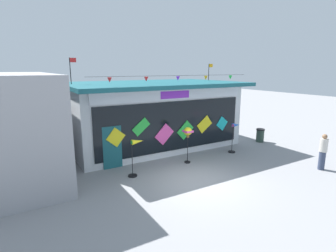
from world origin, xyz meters
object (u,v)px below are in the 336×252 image
Objects in this scene: kite_shop_building at (150,113)px; wind_spinner_left at (188,134)px; wind_spinner_far_left at (136,150)px; trash_bin at (260,135)px; wind_spinner_center_left at (234,133)px; person_near_camera at (323,151)px.

wind_spinner_left is at bearing -89.53° from kite_shop_building.
kite_shop_building reaches higher than wind_spinner_far_left.
wind_spinner_far_left is (-2.79, -4.16, -0.75)m from kite_shop_building.
trash_bin is at bearing 7.71° from wind_spinner_left.
kite_shop_building is 5.09m from wind_spinner_center_left.
kite_shop_building is 7.09m from trash_bin.
wind_spinner_center_left is at bearing 2.06° from wind_spinner_left.
kite_shop_building is 5.06m from wind_spinner_far_left.
wind_spinner_far_left is at bearing -176.91° from wind_spinner_center_left.
wind_spinner_far_left is 2.85m from wind_spinner_left.
wind_spinner_far_left is at bearing -143.20° from person_near_camera.
person_near_camera is at bearing -105.98° from trash_bin.
trash_bin is at bearing 6.64° from wind_spinner_far_left.
kite_shop_building is at bearing -175.80° from person_near_camera.
trash_bin is at bearing 13.67° from wind_spinner_center_left.
person_near_camera is (4.82, -3.86, -0.59)m from wind_spinner_left.
person_near_camera is 2.00× the size of trash_bin.
person_near_camera is at bearing -25.57° from wind_spinner_far_left.
wind_spinner_center_left reaches higher than trash_bin.
trash_bin is (2.96, 0.72, -0.64)m from wind_spinner_center_left.
wind_spinner_center_left is (3.21, 0.12, -0.42)m from wind_spinner_left.
kite_shop_building reaches higher than person_near_camera.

